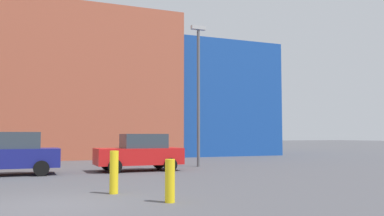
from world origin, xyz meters
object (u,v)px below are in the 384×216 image
at_px(parked_car_3, 140,152).
at_px(bollard_yellow_1, 170,181).
at_px(parked_car_2, 9,154).
at_px(street_lamp, 198,86).
at_px(bollard_yellow_0, 114,172).

distance_m(parked_car_3, bollard_yellow_1, 9.04).
relative_size(parked_car_2, bollard_yellow_1, 3.89).
distance_m(bollard_yellow_1, street_lamp, 12.02).
height_order(parked_car_2, bollard_yellow_0, parked_car_2).
xyz_separation_m(parked_car_2, parked_car_3, (5.51, -0.00, -0.03)).
bearing_deg(parked_car_3, bollard_yellow_1, 79.55).
bearing_deg(street_lamp, bollard_yellow_0, -126.56).
distance_m(bollard_yellow_0, street_lamp, 10.87).
xyz_separation_m(parked_car_3, bollard_yellow_1, (-1.64, -8.88, -0.32)).
bearing_deg(bollard_yellow_1, bollard_yellow_0, 115.84).
relative_size(parked_car_3, bollard_yellow_1, 3.74).
bearing_deg(bollard_yellow_0, street_lamp, 53.44).
distance_m(parked_car_2, bollard_yellow_0, 7.50).
bearing_deg(bollard_yellow_0, parked_car_3, 69.38).
height_order(parked_car_3, bollard_yellow_0, parked_car_3).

